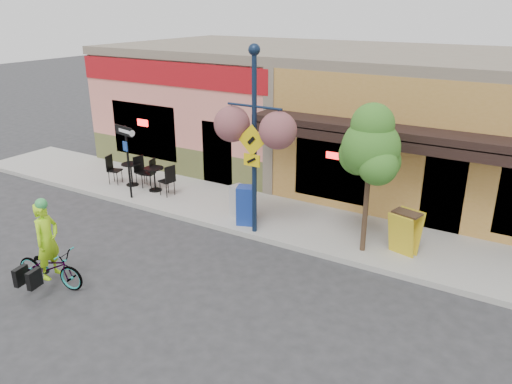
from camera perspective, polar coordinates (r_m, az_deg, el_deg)
ground at (r=13.28m, az=-2.24°, el=-6.08°), size 90.00×90.00×0.00m
sidewalk at (r=14.79m, az=2.02°, el=-2.83°), size 24.00×3.00×0.15m
curb at (r=13.66m, az=-0.97°, el=-4.91°), size 24.00×0.12×0.15m
building at (r=18.94m, az=10.37°, el=9.01°), size 18.20×8.20×4.50m
bicycle at (r=12.20m, az=-22.47°, el=-7.93°), size 1.82×0.91×0.91m
cyclist_rider at (r=11.98m, az=-22.60°, el=-6.21°), size 0.53×0.71×1.76m
lamp_post at (r=12.85m, az=-0.19°, el=5.60°), size 1.59×0.64×4.96m
one_way_sign at (r=16.14m, az=-14.38°, el=3.28°), size 0.92×0.38×2.35m
cafe_set_left at (r=17.49m, az=-14.06°, el=2.33°), size 1.84×1.26×1.01m
cafe_set_right at (r=16.80m, az=-11.54°, el=1.84°), size 1.86×1.17×1.04m
newspaper_box_blue at (r=13.95m, az=-1.13°, el=-1.53°), size 0.62×0.59×1.10m
newspaper_box_grey at (r=14.47m, az=-1.94°, el=-1.05°), size 0.54×0.51×0.94m
street_tree at (r=12.25m, az=12.69°, el=1.42°), size 1.92×1.92×3.78m
sandwich_board at (r=12.69m, az=16.21°, el=-4.76°), size 0.76×0.63×1.10m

